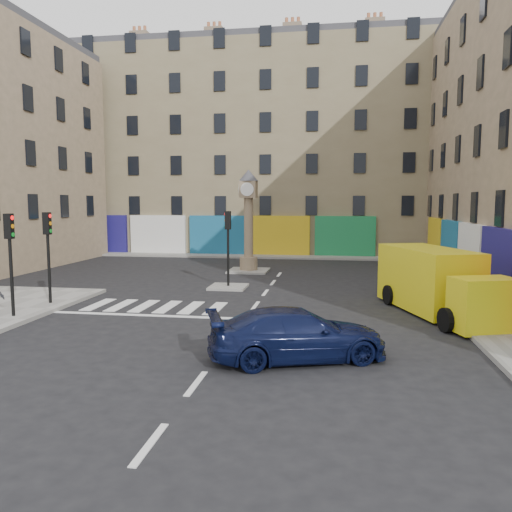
% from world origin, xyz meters
% --- Properties ---
extents(ground, '(120.00, 120.00, 0.00)m').
position_xyz_m(ground, '(0.00, 0.00, 0.00)').
color(ground, black).
rests_on(ground, ground).
extents(sidewalk_right, '(2.60, 30.00, 0.15)m').
position_xyz_m(sidewalk_right, '(8.70, 10.00, 0.07)').
color(sidewalk_right, gray).
rests_on(sidewalk_right, ground).
extents(sidewalk_far, '(32.00, 2.40, 0.15)m').
position_xyz_m(sidewalk_far, '(-4.00, 22.20, 0.07)').
color(sidewalk_far, gray).
rests_on(sidewalk_far, ground).
extents(island_near, '(1.80, 1.80, 0.12)m').
position_xyz_m(island_near, '(-2.00, 8.00, 0.06)').
color(island_near, gray).
rests_on(island_near, ground).
extents(island_far, '(2.40, 2.40, 0.12)m').
position_xyz_m(island_far, '(-2.00, 14.00, 0.06)').
color(island_far, gray).
rests_on(island_far, ground).
extents(building_far, '(32.00, 10.00, 17.00)m').
position_xyz_m(building_far, '(-4.00, 28.00, 8.50)').
color(building_far, '#807455').
rests_on(building_far, ground).
extents(traffic_light_left_near, '(0.28, 0.22, 3.70)m').
position_xyz_m(traffic_light_left_near, '(-8.30, 0.20, 2.62)').
color(traffic_light_left_near, black).
rests_on(traffic_light_left_near, sidewalk_left).
extents(traffic_light_left_far, '(0.28, 0.22, 3.70)m').
position_xyz_m(traffic_light_left_far, '(-8.30, 2.60, 2.62)').
color(traffic_light_left_far, black).
rests_on(traffic_light_left_far, sidewalk_left).
extents(traffic_light_island, '(0.28, 0.22, 3.70)m').
position_xyz_m(traffic_light_island, '(-2.00, 8.00, 2.59)').
color(traffic_light_island, black).
rests_on(traffic_light_island, island_near).
extents(clock_pillar, '(1.20, 1.20, 6.10)m').
position_xyz_m(clock_pillar, '(-2.00, 14.00, 3.55)').
color(clock_pillar, '#987F63').
rests_on(clock_pillar, island_far).
extents(navy_sedan, '(5.21, 3.49, 1.40)m').
position_xyz_m(navy_sedan, '(2.21, -2.82, 0.70)').
color(navy_sedan, '#0B1133').
rests_on(navy_sedan, ground).
extents(yellow_van, '(3.97, 7.06, 2.46)m').
position_xyz_m(yellow_van, '(7.02, 3.55, 1.22)').
color(yellow_van, yellow).
rests_on(yellow_van, ground).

